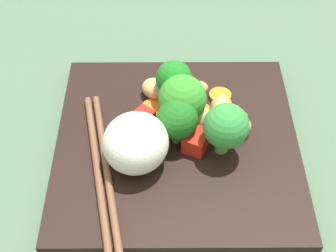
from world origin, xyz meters
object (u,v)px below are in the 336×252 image
at_px(square_plate, 177,144).
at_px(carrot_slice_3, 220,96).
at_px(rice_mound, 136,143).
at_px(chopstick_pair, 102,170).
at_px(broccoli_floret_1, 182,99).

height_order(square_plate, carrot_slice_3, carrot_slice_3).
height_order(square_plate, rice_mound, rice_mound).
distance_m(square_plate, chopstick_pair, 0.10).
relative_size(square_plate, rice_mound, 3.78).
bearing_deg(broccoli_floret_1, rice_mound, -44.16).
xyz_separation_m(square_plate, carrot_slice_3, (-0.07, 0.06, 0.01)).
relative_size(rice_mound, broccoli_floret_1, 1.05).
height_order(square_plate, broccoli_floret_1, broccoli_floret_1).
height_order(rice_mound, broccoli_floret_1, broccoli_floret_1).
bearing_deg(rice_mound, square_plate, 122.30).
bearing_deg(carrot_slice_3, chopstick_pair, -52.36).
height_order(broccoli_floret_1, carrot_slice_3, broccoli_floret_1).
bearing_deg(chopstick_pair, square_plate, 108.23).
height_order(rice_mound, chopstick_pair, rice_mound).
bearing_deg(broccoli_floret_1, carrot_slice_3, 129.35).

